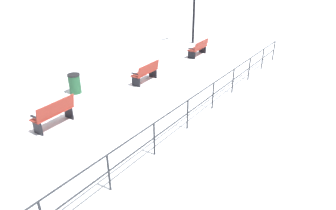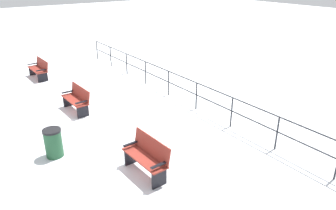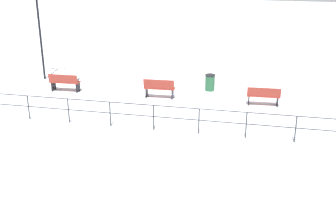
# 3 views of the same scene
# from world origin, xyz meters

# --- Properties ---
(ground_plane) EXTENTS (80.00, 80.00, 0.00)m
(ground_plane) POSITION_xyz_m (0.00, 0.00, 0.00)
(ground_plane) COLOR white
(ground_plane) RESTS_ON ground
(bench_nearest) EXTENTS (0.61, 1.53, 0.88)m
(bench_nearest) POSITION_xyz_m (0.01, -7.08, 0.45)
(bench_nearest) COLOR maroon
(bench_nearest) RESTS_ON ground
(bench_second) EXTENTS (0.58, 1.47, 0.89)m
(bench_second) POSITION_xyz_m (-0.04, -2.36, 0.46)
(bench_second) COLOR maroon
(bench_second) RESTS_ON ground
(bench_third) EXTENTS (0.57, 1.45, 0.96)m
(bench_third) POSITION_xyz_m (-0.04, 2.35, 0.50)
(bench_third) COLOR maroon
(bench_third) RESTS_ON ground
(waterfront_railing) EXTENTS (0.05, 17.48, 1.03)m
(waterfront_railing) POSITION_xyz_m (-3.63, 0.00, 0.69)
(waterfront_railing) COLOR #26282D
(waterfront_railing) RESTS_ON ground
(trash_bin) EXTENTS (0.49, 0.49, 0.81)m
(trash_bin) POSITION_xyz_m (1.59, 0.20, 0.41)
(trash_bin) COLOR #1E4C2D
(trash_bin) RESTS_ON ground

